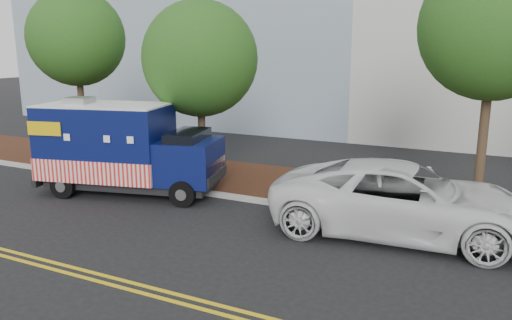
% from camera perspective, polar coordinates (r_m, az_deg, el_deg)
% --- Properties ---
extents(ground, '(120.00, 120.00, 0.00)m').
position_cam_1_polar(ground, '(15.16, -9.91, -5.14)').
color(ground, black).
rests_on(ground, ground).
extents(curb, '(120.00, 0.18, 0.15)m').
position_cam_1_polar(curb, '(16.24, -7.02, -3.55)').
color(curb, '#9E9E99').
rests_on(curb, ground).
extents(mulch_strip, '(120.00, 4.00, 0.15)m').
position_cam_1_polar(mulch_strip, '(17.96, -3.35, -1.88)').
color(mulch_strip, black).
rests_on(mulch_strip, ground).
extents(centerline_near, '(120.00, 0.10, 0.01)m').
position_cam_1_polar(centerline_near, '(12.11, -22.58, -10.64)').
color(centerline_near, gold).
rests_on(centerline_near, ground).
extents(centerline_far, '(120.00, 0.10, 0.01)m').
position_cam_1_polar(centerline_far, '(11.96, -23.49, -11.01)').
color(centerline_far, gold).
rests_on(centerline_far, ground).
extents(tree_a, '(3.80, 3.80, 6.87)m').
position_cam_1_polar(tree_a, '(21.54, -19.84, 12.96)').
color(tree_a, '#38281C').
rests_on(tree_a, ground).
extents(tree_b, '(3.90, 3.90, 6.19)m').
position_cam_1_polar(tree_b, '(17.19, -6.42, 11.41)').
color(tree_b, '#38281C').
rests_on(tree_b, ground).
extents(tree_c, '(3.95, 3.95, 7.13)m').
position_cam_1_polar(tree_c, '(15.08, 25.56, 13.56)').
color(tree_c, '#38281C').
rests_on(tree_c, ground).
extents(sign_post, '(0.06, 0.06, 2.40)m').
position_cam_1_polar(sign_post, '(18.47, -16.37, 1.61)').
color(sign_post, '#473828').
rests_on(sign_post, ground).
extents(food_truck, '(6.13, 3.40, 3.06)m').
position_cam_1_polar(food_truck, '(16.47, -15.13, 1.03)').
color(food_truck, black).
rests_on(food_truck, ground).
extents(white_car, '(6.72, 3.50, 1.81)m').
position_cam_1_polar(white_car, '(12.98, 16.53, -4.39)').
color(white_car, silver).
rests_on(white_car, ground).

